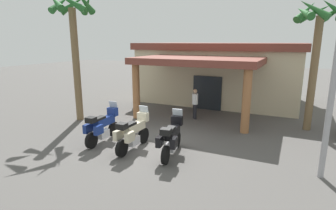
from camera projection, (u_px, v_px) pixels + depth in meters
The scene contains 8 objects.
ground_plane at pixel (154, 145), 11.20m from camera, with size 80.00×80.00×0.00m, color #514F4C.
motel_building at pixel (220, 72), 19.06m from camera, with size 11.05×10.26×4.07m.
motorcycle_blue at pixel (102, 126), 11.37m from camera, with size 0.72×2.21×1.61m.
motorcycle_cream at pixel (133, 133), 10.57m from camera, with size 0.70×2.21×1.61m.
motorcycle_black at pixel (171, 138), 10.01m from camera, with size 0.85×2.20×1.61m.
pedestrian at pixel (195, 102), 14.78m from camera, with size 0.38×0.42×1.67m.
palm_tree_roadside at pixel (74, 29), 13.74m from camera, with size 2.32×2.40×6.64m.
palm_tree_near_portico at pixel (318, 32), 12.12m from camera, with size 2.32×2.33×6.11m.
Camera 1 is at (5.19, -9.17, 4.18)m, focal length 28.95 mm.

